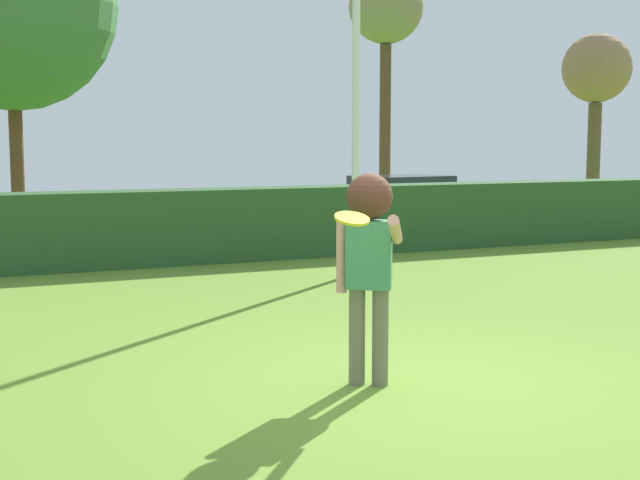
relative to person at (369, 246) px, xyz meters
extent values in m
plane|color=olive|center=(0.31, -0.17, -1.21)|extent=(60.00, 60.00, 0.00)
cylinder|color=#6E6955|center=(0.09, -0.05, -0.79)|extent=(0.14, 0.14, 0.84)
cylinder|color=#6E6955|center=(-0.08, 0.06, -0.79)|extent=(0.14, 0.14, 0.84)
cube|color=#3F865B|center=(0.00, 0.01, -0.08)|extent=(0.44, 0.39, 0.58)
cylinder|color=tan|center=(0.05, -0.35, 0.16)|extent=(0.41, 0.56, 0.30)
cylinder|color=tan|center=(-0.19, 0.13, -0.10)|extent=(0.09, 0.09, 0.62)
sphere|color=tan|center=(0.00, 0.01, 0.38)|extent=(0.22, 0.22, 0.22)
sphere|color=#4A2A1D|center=(0.00, 0.01, 0.41)|extent=(0.39, 0.39, 0.39)
cylinder|color=yellow|center=(-0.41, -0.50, 0.28)|extent=(0.28, 0.27, 0.10)
cylinder|color=silver|center=(2.73, 5.64, 1.59)|extent=(0.12, 0.12, 5.59)
cube|color=#2B5228|center=(0.31, 8.06, -0.58)|extent=(27.84, 0.90, 1.26)
cube|color=#263FA5|center=(7.26, 12.09, -0.63)|extent=(4.39, 2.24, 0.55)
cube|color=#2D333D|center=(7.26, 12.09, -0.16)|extent=(2.39, 1.84, 0.40)
cylinder|color=black|center=(8.61, 13.12, -0.91)|extent=(0.61, 0.18, 0.60)
cylinder|color=black|center=(8.83, 11.44, -0.91)|extent=(0.61, 0.18, 0.60)
cylinder|color=black|center=(5.69, 12.74, -0.91)|extent=(0.61, 0.18, 0.60)
cylinder|color=black|center=(5.92, 11.05, -0.91)|extent=(0.61, 0.18, 0.60)
cylinder|color=brown|center=(9.95, 17.83, 1.35)|extent=(0.36, 0.36, 5.11)
sphere|color=#848752|center=(9.95, 17.83, 5.07)|extent=(2.34, 2.34, 2.34)
cylinder|color=brown|center=(15.27, 14.31, 0.42)|extent=(0.40, 0.40, 3.25)
sphere|color=#93704B|center=(15.27, 14.31, 3.08)|extent=(2.07, 2.07, 2.07)
cylinder|color=brown|center=(-1.60, 12.71, 0.58)|extent=(0.28, 0.28, 3.56)
sphere|color=#3E733B|center=(-1.60, 12.71, 3.65)|extent=(4.30, 4.30, 4.30)
camera|label=1|loc=(-3.39, -6.44, 0.87)|focal=48.77mm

